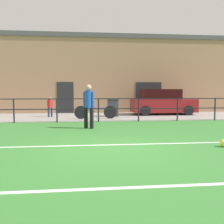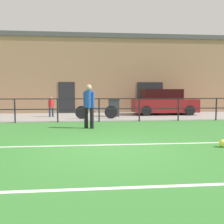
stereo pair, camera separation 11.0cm
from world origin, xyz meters
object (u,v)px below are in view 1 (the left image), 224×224
at_px(soccer_ball_match, 224,143).
at_px(trash_bin_0, 113,107).
at_px(player_striker, 89,104).
at_px(spectator_child, 50,105).
at_px(parked_car_red, 162,102).
at_px(bicycle_parked_0, 96,112).

distance_m(soccer_ball_match, trash_bin_0, 8.73).
height_order(player_striker, spectator_child, player_striker).
bearing_deg(player_striker, trash_bin_0, 100.65).
xyz_separation_m(player_striker, parked_car_red, (4.76, 5.55, -0.23)).
bearing_deg(trash_bin_0, parked_car_red, 16.54).
height_order(spectator_child, bicycle_parked_0, spectator_child).
bearing_deg(spectator_child, soccer_ball_match, 106.94).
xyz_separation_m(player_striker, soccer_ball_match, (3.56, -3.89, -0.90)).
xyz_separation_m(soccer_ball_match, trash_bin_0, (-2.07, 8.47, 0.44)).
distance_m(bicycle_parked_0, trash_bin_0, 1.60).
bearing_deg(trash_bin_0, spectator_child, 178.56).
relative_size(spectator_child, parked_car_red, 0.29).
bearing_deg(player_striker, parked_car_red, 78.10).
relative_size(parked_car_red, trash_bin_0, 3.81).
bearing_deg(spectator_child, bicycle_parked_0, 136.79).
bearing_deg(soccer_ball_match, spectator_child, 123.56).
height_order(player_striker, parked_car_red, player_striker).
height_order(soccer_ball_match, bicycle_parked_0, bicycle_parked_0).
relative_size(player_striker, soccer_ball_match, 8.41).
xyz_separation_m(soccer_ball_match, bicycle_parked_0, (-3.13, 7.29, 0.28)).
relative_size(soccer_ball_match, parked_car_red, 0.05).
relative_size(player_striker, parked_car_red, 0.45).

